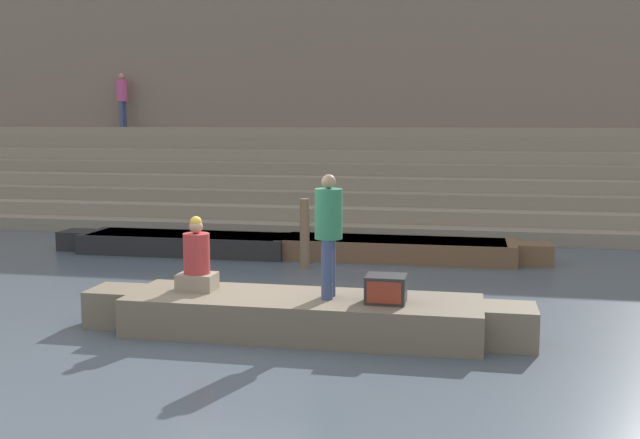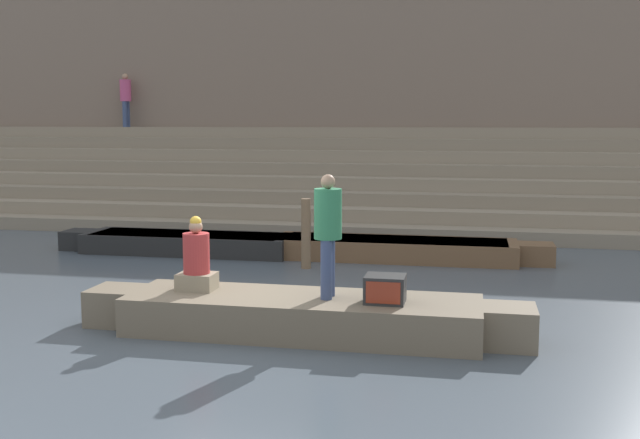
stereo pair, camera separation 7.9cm
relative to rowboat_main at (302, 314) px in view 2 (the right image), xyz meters
name	(u,v)px [view 2 (the right image)]	position (x,y,z in m)	size (l,w,h in m)	color
ground_plane	(230,325)	(-1.11, 0.24, -0.27)	(120.00, 120.00, 0.00)	#4C5660
ghat_steps	(357,187)	(-1.11, 11.98, 0.67)	(36.00, 6.17, 2.68)	gray
back_wall	(371,90)	(-1.11, 14.76, 3.62)	(34.20, 1.28, 7.84)	#7F6B5B
rowboat_main	(302,314)	(0.00, 0.00, 0.00)	(6.14, 1.48, 0.52)	#756651
person_standing	(328,228)	(0.35, 0.02, 1.19)	(0.37, 0.37, 1.66)	#3D4C75
person_rowing	(197,261)	(-1.55, 0.13, 0.65)	(0.52, 0.41, 1.05)	gray
tv_set	(385,289)	(1.14, -0.10, 0.42)	(0.52, 0.46, 0.36)	#2D2D2D
moored_boat_shore	(188,243)	(-3.88, 5.65, -0.05)	(5.88, 1.31, 0.42)	black
moored_boat_distant	(394,248)	(0.63, 5.81, -0.05)	(6.46, 1.31, 0.42)	brown
mooring_post	(306,234)	(-0.96, 4.47, 0.41)	(0.19, 0.19, 1.38)	brown
person_on_steps	(126,96)	(-9.23, 13.78, 3.42)	(0.37, 0.37, 1.77)	#3D4C75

